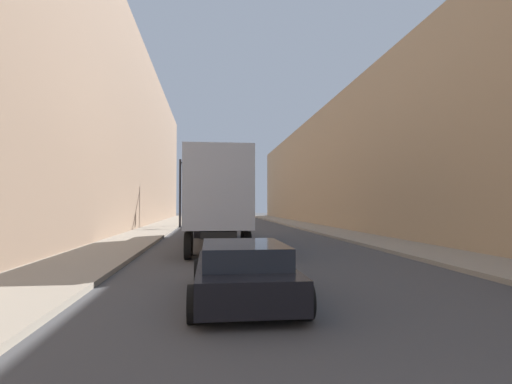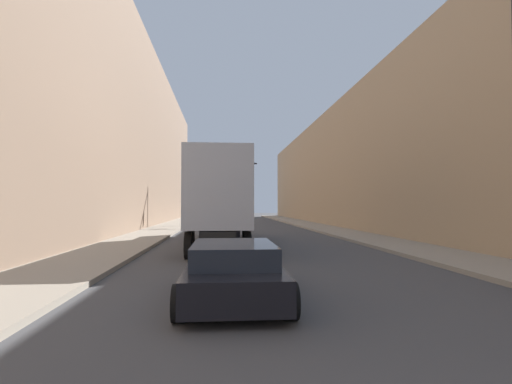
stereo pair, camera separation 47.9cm
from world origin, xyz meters
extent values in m
cube|color=gray|center=(6.44, 30.00, 0.07)|extent=(2.89, 80.00, 0.15)
cube|color=gray|center=(-6.44, 30.00, 0.07)|extent=(2.89, 80.00, 0.15)
cube|color=tan|center=(10.89, 30.00, 5.43)|extent=(6.00, 80.00, 10.85)
cube|color=#846B56|center=(-10.89, 30.00, 7.92)|extent=(6.00, 80.00, 15.85)
cube|color=#B2B7C1|center=(-1.97, 19.18, 2.60)|extent=(2.47, 10.54, 3.00)
cube|color=black|center=(-1.97, 19.18, 0.95)|extent=(1.23, 10.54, 0.24)
cube|color=black|center=(-1.97, 25.60, 1.50)|extent=(2.47, 2.28, 2.99)
cylinder|color=black|center=(-3.06, 15.12, 0.50)|extent=(0.25, 1.00, 1.00)
cylinder|color=black|center=(-0.89, 15.12, 0.50)|extent=(0.25, 1.00, 1.00)
cylinder|color=black|center=(-3.06, 16.32, 0.50)|extent=(0.25, 1.00, 1.00)
cylinder|color=black|center=(-0.89, 16.32, 0.50)|extent=(0.25, 1.00, 1.00)
cylinder|color=black|center=(-3.06, 25.60, 0.50)|extent=(0.25, 1.00, 1.00)
cylinder|color=black|center=(-0.89, 25.60, 0.50)|extent=(0.25, 1.00, 1.00)
cube|color=black|center=(-1.59, 8.86, 0.47)|extent=(1.87, 4.52, 0.59)
cube|color=#1E232D|center=(-1.59, 8.64, 0.98)|extent=(1.65, 2.49, 0.42)
cylinder|color=black|center=(-2.53, 10.42, 0.32)|extent=(0.25, 0.64, 0.64)
cylinder|color=black|center=(-0.66, 10.42, 0.32)|extent=(0.25, 0.64, 0.64)
cylinder|color=black|center=(-2.53, 7.20, 0.32)|extent=(0.25, 0.64, 0.64)
cylinder|color=black|center=(-0.66, 7.20, 0.32)|extent=(0.25, 0.64, 0.64)
cylinder|color=black|center=(-4.85, 36.16, 3.01)|extent=(0.20, 0.20, 6.02)
cube|color=black|center=(-1.78, 36.16, 5.72)|extent=(6.13, 0.12, 0.12)
cube|color=black|center=(-2.80, 36.16, 5.21)|extent=(0.30, 0.24, 0.90)
sphere|color=red|center=(-2.80, 36.02, 5.21)|extent=(0.18, 0.18, 0.18)
cube|color=black|center=(-0.76, 36.16, 5.21)|extent=(0.30, 0.24, 0.90)
sphere|color=red|center=(-0.76, 36.02, 4.93)|extent=(0.18, 0.18, 0.18)
camera|label=1|loc=(-2.30, 0.42, 1.97)|focal=28.00mm
camera|label=2|loc=(-1.82, 0.37, 1.97)|focal=28.00mm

